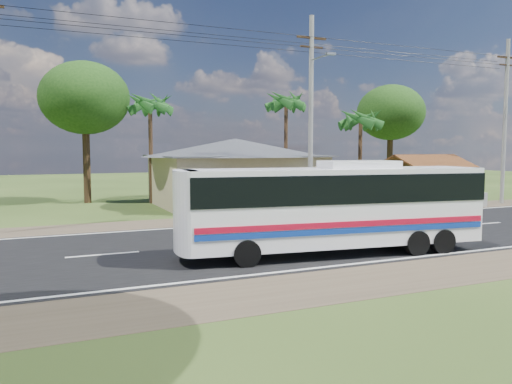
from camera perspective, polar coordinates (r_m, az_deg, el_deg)
ground at (r=21.35m, az=7.77°, el=-5.14°), size 120.00×120.00×0.00m
road at (r=21.35m, az=7.77°, el=-5.11°), size 120.00×16.00×0.03m
house at (r=33.20m, az=-2.35°, el=3.10°), size 12.40×10.00×5.00m
waiting_shed at (r=35.68m, az=18.73°, el=3.11°), size 5.20×4.48×3.35m
concrete_barrier at (r=33.03m, az=20.70°, el=-1.04°), size 7.00×0.30×0.90m
utility_poles at (r=28.04m, az=5.71°, el=9.12°), size 32.80×2.22×11.00m
palm_near at (r=35.49m, az=11.88°, el=8.07°), size 2.80×2.80×6.70m
palm_mid at (r=37.65m, az=3.46°, el=10.20°), size 2.80×2.80×8.20m
palm_far at (r=34.79m, az=-12.02°, el=9.73°), size 2.80×2.80×7.70m
tree_behind_house at (r=36.25m, az=-18.98°, el=10.07°), size 6.00×6.00×9.61m
tree_behind_shed at (r=43.43m, az=15.15°, el=8.71°), size 5.60×5.60×9.02m
coach_bus at (r=17.76m, az=9.11°, el=-1.04°), size 10.85×3.54×3.31m
motorcycle at (r=34.63m, az=20.00°, el=-0.66°), size 2.01×1.00×1.01m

